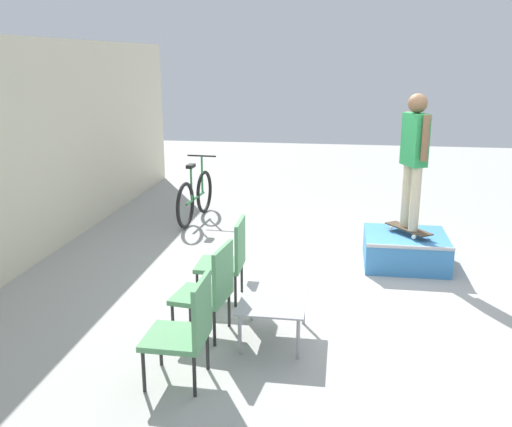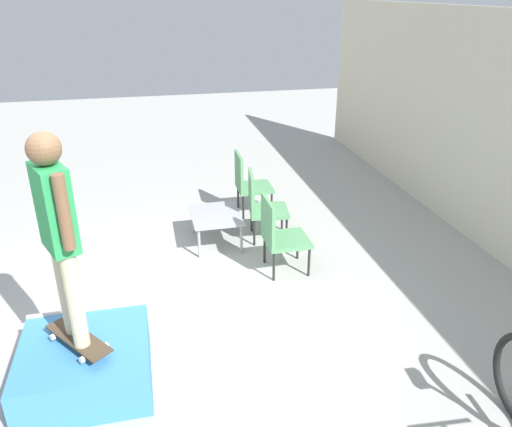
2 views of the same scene
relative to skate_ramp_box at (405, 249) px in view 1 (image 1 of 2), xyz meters
name	(u,v)px [view 1 (image 1 of 2)]	position (x,y,z in m)	size (l,w,h in m)	color
ground_plane	(359,288)	(-0.95, 0.63, -0.21)	(24.00, 24.00, 0.00)	#A8A8A3
house_wall_back	(15,158)	(-0.95, 5.01, 1.29)	(12.00, 0.06, 3.00)	beige
skate_ramp_box	(405,249)	(0.00, 0.00, 0.00)	(1.07, 1.09, 0.44)	#3D84C6
skateboard_on_ramp	(408,229)	(0.02, -0.03, 0.29)	(0.69, 0.60, 0.07)	#473828
person_skater	(414,150)	(0.02, -0.03, 1.36)	(0.53, 0.34, 1.78)	#C6B793
coffee_table	(274,303)	(-2.39, 1.51, 0.17)	(0.84, 0.65, 0.43)	#9E9EA3
patio_chair_left	(187,327)	(-3.29, 2.15, 0.31)	(0.53, 0.53, 0.96)	black
patio_chair_center	(210,287)	(-2.41, 2.15, 0.31)	(0.58, 0.58, 0.96)	black
patio_chair_right	(228,257)	(-1.50, 2.15, 0.31)	(0.53, 0.53, 0.96)	black
bicycle	(195,197)	(1.71, 3.38, 0.20)	(1.77, 0.52, 1.07)	black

